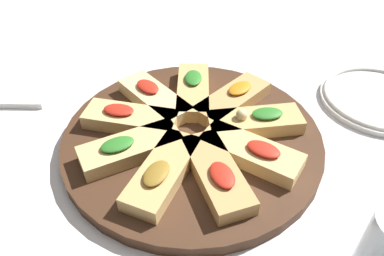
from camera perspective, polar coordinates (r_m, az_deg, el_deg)
The scene contains 13 objects.
ground_plane at distance 0.63m, azimuth -0.00°, elevation -2.30°, with size 3.00×3.00×0.00m, color white.
serving_board at distance 0.62m, azimuth -0.00°, elevation -1.59°, with size 0.43×0.43×0.02m, color #422819.
focaccia_slice_0 at distance 0.63m, azimuth -9.41°, elevation 1.43°, with size 0.08×0.16×0.03m.
focaccia_slice_1 at distance 0.58m, azimuth -9.40°, elevation -3.02°, with size 0.16×0.14×0.03m.
focaccia_slice_2 at distance 0.54m, azimuth -4.48°, elevation -6.68°, with size 0.16×0.06×0.03m.
focaccia_slice_3 at distance 0.54m, azimuth 3.78°, elevation -6.89°, with size 0.15×0.15×0.03m.
focaccia_slice_4 at distance 0.57m, azimuth 9.01°, elevation -3.64°, with size 0.08×0.16×0.03m.
focaccia_slice_5 at distance 0.63m, azimuth 9.57°, elevation 0.98°, with size 0.13×0.16×0.04m.
focaccia_slice_6 at distance 0.67m, azimuth 6.25°, elevation 4.34°, with size 0.17×0.11×0.03m.
focaccia_slice_7 at distance 0.69m, azimuth 0.17°, elevation 5.78°, with size 0.17×0.11×0.03m.
focaccia_slice_8 at distance 0.67m, azimuth -5.79°, elevation 4.57°, with size 0.12×0.16×0.03m.
plate_left at distance 0.80m, azimuth 26.58°, elevation 4.04°, with size 0.22×0.22×0.02m.
napkin_stack at distance 0.82m, azimuth -24.04°, elevation 5.72°, with size 0.13×0.11×0.01m, color white.
Camera 1 is at (0.43, 0.18, 0.43)m, focal length 35.00 mm.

